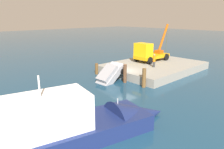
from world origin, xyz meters
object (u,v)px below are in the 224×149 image
at_px(moored_yacht, 84,128).
at_px(crane_truck, 149,52).
at_px(salvaged_car, 108,77).
at_px(dock_worker, 154,61).

bearing_deg(moored_yacht, crane_truck, -154.04).
distance_m(salvaged_car, moored_yacht, 11.83).
bearing_deg(dock_worker, salvaged_car, -13.51).
relative_size(dock_worker, salvaged_car, 0.44).
relative_size(crane_truck, salvaged_car, 2.15).
bearing_deg(crane_truck, moored_yacht, 25.96).
height_order(dock_worker, salvaged_car, dock_worker).
bearing_deg(crane_truck, salvaged_car, 7.05).
distance_m(crane_truck, moored_yacht, 20.22).
relative_size(dock_worker, moored_yacht, 0.12).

